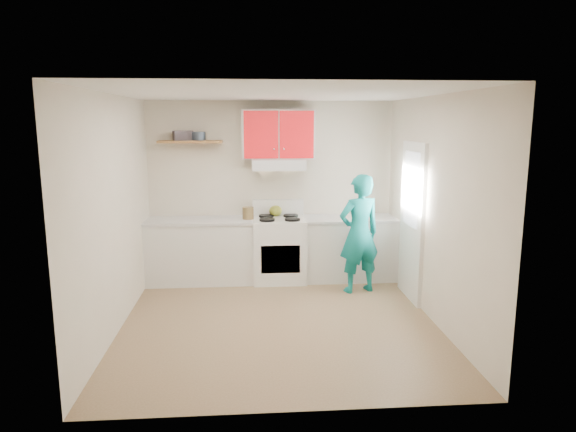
{
  "coord_description": "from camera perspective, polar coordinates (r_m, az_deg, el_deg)",
  "views": [
    {
      "loc": [
        -0.32,
        -5.62,
        2.31
      ],
      "look_at": [
        0.15,
        0.55,
        1.15
      ],
      "focal_mm": 31.73,
      "sensor_mm": 36.0,
      "label": 1
    }
  ],
  "objects": [
    {
      "name": "front_wall",
      "position": [
        3.87,
        0.56,
        -4.5
      ],
      "size": [
        3.6,
        0.04,
        2.6
      ],
      "primitive_type": "cube",
      "color": "beige",
      "rests_on": "floor"
    },
    {
      "name": "crock",
      "position": [
        7.32,
        -4.49,
        0.24
      ],
      "size": [
        0.18,
        0.18,
        0.19
      ],
      "primitive_type": "cylinder",
      "rotation": [
        0.0,
        0.0,
        0.14
      ],
      "color": "brown",
      "rests_on": "counter_left"
    },
    {
      "name": "kettle",
      "position": [
        7.52,
        -1.4,
        0.58
      ],
      "size": [
        0.23,
        0.23,
        0.16
      ],
      "primitive_type": "ellipsoid",
      "rotation": [
        0.0,
        0.0,
        0.22
      ],
      "color": "olive",
      "rests_on": "stove"
    },
    {
      "name": "counter_left",
      "position": [
        7.49,
        -9.76,
        -3.92
      ],
      "size": [
        1.52,
        0.6,
        0.9
      ],
      "primitive_type": "cube",
      "color": "silver",
      "rests_on": "floor"
    },
    {
      "name": "cutting_board",
      "position": [
        7.48,
        4.71,
        -0.23
      ],
      "size": [
        0.3,
        0.24,
        0.02
      ],
      "primitive_type": "cube",
      "rotation": [
        0.0,
        0.0,
        -0.15
      ],
      "color": "olive",
      "rests_on": "counter_right"
    },
    {
      "name": "ceiling",
      "position": [
        5.64,
        -1.12,
        13.56
      ],
      "size": [
        3.6,
        3.8,
        0.04
      ],
      "primitive_type": "cube",
      "color": "white",
      "rests_on": "floor"
    },
    {
      "name": "right_wall",
      "position": [
        6.1,
        16.07,
        0.66
      ],
      "size": [
        0.04,
        3.8,
        2.6
      ],
      "primitive_type": "cube",
      "color": "beige",
      "rests_on": "floor"
    },
    {
      "name": "counter_right",
      "position": [
        7.6,
        6.87,
        -3.63
      ],
      "size": [
        1.32,
        0.6,
        0.9
      ],
      "primitive_type": "cube",
      "color": "silver",
      "rests_on": "floor"
    },
    {
      "name": "shelf",
      "position": [
        7.43,
        -10.88,
        8.18
      ],
      "size": [
        0.9,
        0.3,
        0.04
      ],
      "primitive_type": "cube",
      "color": "brown",
      "rests_on": "back_wall"
    },
    {
      "name": "upper_cabinets",
      "position": [
        7.37,
        -1.11,
        9.13
      ],
      "size": [
        1.02,
        0.33,
        0.7
      ],
      "primitive_type": "cube",
      "color": "red",
      "rests_on": "back_wall"
    },
    {
      "name": "back_wall",
      "position": [
        7.6,
        -1.91,
        2.96
      ],
      "size": [
        3.6,
        0.04,
        2.6
      ],
      "primitive_type": "cube",
      "color": "beige",
      "rests_on": "floor"
    },
    {
      "name": "books",
      "position": [
        7.45,
        -11.69,
        8.82
      ],
      "size": [
        0.31,
        0.26,
        0.14
      ],
      "primitive_type": "cube",
      "rotation": [
        0.0,
        0.0,
        0.32
      ],
      "color": "#423A40",
      "rests_on": "shelf"
    },
    {
      "name": "floor",
      "position": [
        6.09,
        -1.03,
        -11.69
      ],
      "size": [
        3.8,
        3.8,
        0.0
      ],
      "primitive_type": "plane",
      "color": "brown",
      "rests_on": "ground"
    },
    {
      "name": "range_hood",
      "position": [
        7.34,
        -1.07,
        5.8
      ],
      "size": [
        0.76,
        0.44,
        0.15
      ],
      "primitive_type": "cube",
      "color": "silver",
      "rests_on": "back_wall"
    },
    {
      "name": "left_wall",
      "position": [
        5.9,
        -18.8,
        0.19
      ],
      "size": [
        0.04,
        3.8,
        2.6
      ],
      "primitive_type": "cube",
      "color": "beige",
      "rests_on": "floor"
    },
    {
      "name": "silicone_mat",
      "position": [
        7.5,
        8.64,
        -0.33
      ],
      "size": [
        0.29,
        0.25,
        0.01
      ],
      "primitive_type": "cube",
      "rotation": [
        0.0,
        0.0,
        -0.1
      ],
      "color": "red",
      "rests_on": "counter_right"
    },
    {
      "name": "stove",
      "position": [
        7.44,
        -0.99,
        -3.78
      ],
      "size": [
        0.76,
        0.65,
        0.92
      ],
      "primitive_type": "cube",
      "color": "white",
      "rests_on": "floor"
    },
    {
      "name": "person",
      "position": [
        6.94,
        7.97,
        -1.99
      ],
      "size": [
        0.67,
        0.53,
        1.62
      ],
      "primitive_type": "imported",
      "rotation": [
        0.0,
        0.0,
        3.42
      ],
      "color": "#0E7F7E",
      "rests_on": "floor"
    },
    {
      "name": "tin",
      "position": [
        7.41,
        -9.98,
        8.81
      ],
      "size": [
        0.25,
        0.25,
        0.12
      ],
      "primitive_type": "cylinder",
      "rotation": [
        0.0,
        0.0,
        0.33
      ],
      "color": "#333D4C",
      "rests_on": "shelf"
    },
    {
      "name": "door",
      "position": [
        6.79,
        13.72,
        -0.61
      ],
      "size": [
        0.05,
        0.85,
        2.05
      ],
      "primitive_type": "cube",
      "color": "white",
      "rests_on": "floor"
    },
    {
      "name": "door_glass",
      "position": [
        6.71,
        13.65,
        2.95
      ],
      "size": [
        0.01,
        0.55,
        0.95
      ],
      "primitive_type": "cube",
      "color": "white",
      "rests_on": "door"
    }
  ]
}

